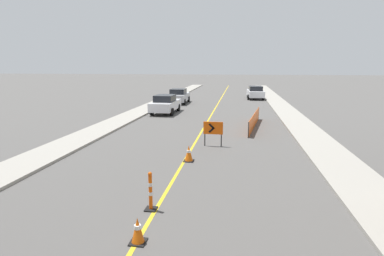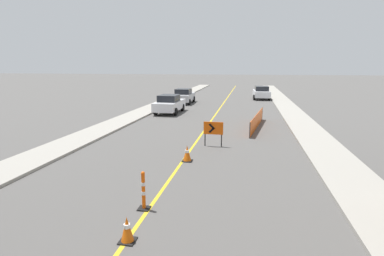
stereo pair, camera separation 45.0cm
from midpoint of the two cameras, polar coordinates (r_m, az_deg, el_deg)
name	(u,v)px [view 1 (the left image)]	position (r m, az deg, el deg)	size (l,w,h in m)	color
lane_stripe	(212,113)	(25.82, 3.37, 2.78)	(0.12, 73.55, 0.01)	gold
sidewalk_left	(141,111)	(27.19, -10.23, 3.19)	(2.07, 73.55, 0.12)	#9E998E
sidewalk_right	(290,115)	(25.99, 17.61, 2.43)	(2.07, 73.55, 0.12)	#9E998E
traffic_cone_third	(138,230)	(7.47, -12.11, -18.55)	(0.38, 0.38, 0.63)	black
traffic_cone_fourth	(189,153)	(12.91, -1.62, -4.88)	(0.44, 0.44, 0.69)	black
delineator_post_rear	(151,194)	(8.79, -9.39, -12.25)	(0.33, 0.33, 1.14)	black
arrow_barricade_primary	(213,129)	(15.19, 3.20, -0.22)	(0.99, 0.09, 1.27)	#EF560C
safety_mesh_fence	(254,120)	(20.32, 11.14, 1.43)	(0.97, 6.38, 0.93)	#EF560C
parked_car_curb_near	(165,104)	(26.00, -5.58, 4.58)	(1.95, 4.35, 1.59)	silver
parked_car_curb_mid	(179,96)	(32.72, -2.95, 6.10)	(1.94, 4.32, 1.59)	#B7B7BC
parked_car_curb_far	(255,92)	(37.88, 11.64, 6.66)	(2.05, 4.40, 1.59)	silver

